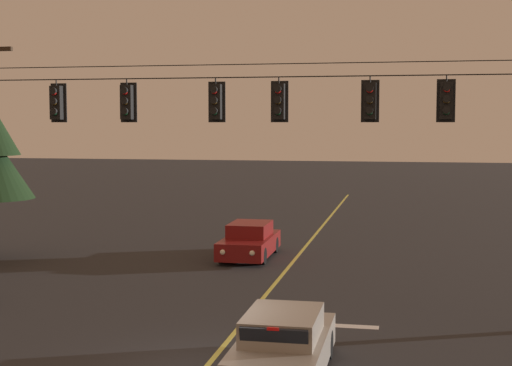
{
  "coord_description": "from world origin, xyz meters",
  "views": [
    {
      "loc": [
        4.25,
        -15.33,
        5.35
      ],
      "look_at": [
        0.0,
        5.91,
        3.62
      ],
      "focal_mm": 53.09,
      "sensor_mm": 36.0,
      "label": 1
    }
  ],
  "objects_px": {
    "traffic_light_left_inner": "(127,102)",
    "traffic_light_far_right": "(446,100)",
    "car_waiting_near_lane": "(283,346)",
    "car_oncoming_lead": "(249,241)",
    "traffic_light_centre": "(215,102)",
    "traffic_light_right_inner": "(279,101)",
    "traffic_light_rightmost": "(370,101)",
    "traffic_light_leftmost": "(56,103)"
  },
  "relations": [
    {
      "from": "traffic_light_rightmost",
      "to": "traffic_light_leftmost",
      "type": "bearing_deg",
      "value": 180.0
    },
    {
      "from": "traffic_light_left_inner",
      "to": "car_waiting_near_lane",
      "type": "bearing_deg",
      "value": -42.19
    },
    {
      "from": "traffic_light_rightmost",
      "to": "traffic_light_far_right",
      "type": "height_order",
      "value": "same"
    },
    {
      "from": "traffic_light_centre",
      "to": "traffic_light_far_right",
      "type": "distance_m",
      "value": 6.15
    },
    {
      "from": "car_oncoming_lead",
      "to": "car_waiting_near_lane",
      "type": "bearing_deg",
      "value": -75.29
    },
    {
      "from": "car_waiting_near_lane",
      "to": "car_oncoming_lead",
      "type": "height_order",
      "value": "same"
    },
    {
      "from": "traffic_light_centre",
      "to": "car_oncoming_lead",
      "type": "bearing_deg",
      "value": 95.84
    },
    {
      "from": "traffic_light_right_inner",
      "to": "traffic_light_left_inner",
      "type": "bearing_deg",
      "value": 180.0
    },
    {
      "from": "traffic_light_left_inner",
      "to": "traffic_light_centre",
      "type": "bearing_deg",
      "value": 0.0
    },
    {
      "from": "traffic_light_leftmost",
      "to": "traffic_light_left_inner",
      "type": "relative_size",
      "value": 1.0
    },
    {
      "from": "traffic_light_right_inner",
      "to": "traffic_light_far_right",
      "type": "relative_size",
      "value": 1.0
    },
    {
      "from": "traffic_light_left_inner",
      "to": "car_oncoming_lead",
      "type": "xyz_separation_m",
      "value": [
        1.66,
        8.9,
        -5.28
      ]
    },
    {
      "from": "traffic_light_rightmost",
      "to": "car_oncoming_lead",
      "type": "xyz_separation_m",
      "value": [
        -5.11,
        8.9,
        -5.28
      ]
    },
    {
      "from": "traffic_light_right_inner",
      "to": "traffic_light_centre",
      "type": "bearing_deg",
      "value": 180.0
    },
    {
      "from": "traffic_light_centre",
      "to": "traffic_light_far_right",
      "type": "height_order",
      "value": "same"
    },
    {
      "from": "traffic_light_leftmost",
      "to": "traffic_light_far_right",
      "type": "distance_m",
      "value": 10.86
    },
    {
      "from": "traffic_light_leftmost",
      "to": "traffic_light_far_right",
      "type": "height_order",
      "value": "same"
    },
    {
      "from": "traffic_light_leftmost",
      "to": "car_oncoming_lead",
      "type": "relative_size",
      "value": 0.28
    },
    {
      "from": "car_waiting_near_lane",
      "to": "traffic_light_far_right",
      "type": "bearing_deg",
      "value": 53.83
    },
    {
      "from": "traffic_light_centre",
      "to": "traffic_light_far_right",
      "type": "bearing_deg",
      "value": 0.0
    },
    {
      "from": "traffic_light_left_inner",
      "to": "traffic_light_far_right",
      "type": "height_order",
      "value": "same"
    },
    {
      "from": "traffic_light_rightmost",
      "to": "car_waiting_near_lane",
      "type": "distance_m",
      "value": 7.27
    },
    {
      "from": "traffic_light_left_inner",
      "to": "traffic_light_centre",
      "type": "relative_size",
      "value": 1.0
    },
    {
      "from": "traffic_light_centre",
      "to": "car_oncoming_lead",
      "type": "height_order",
      "value": "traffic_light_centre"
    },
    {
      "from": "traffic_light_left_inner",
      "to": "traffic_light_rightmost",
      "type": "bearing_deg",
      "value": 0.0
    },
    {
      "from": "traffic_light_leftmost",
      "to": "traffic_light_right_inner",
      "type": "xyz_separation_m",
      "value": [
        6.46,
        0.0,
        0.0
      ]
    },
    {
      "from": "car_oncoming_lead",
      "to": "traffic_light_leftmost",
      "type": "bearing_deg",
      "value": -113.1
    },
    {
      "from": "traffic_light_leftmost",
      "to": "traffic_light_far_right",
      "type": "relative_size",
      "value": 1.0
    },
    {
      "from": "traffic_light_leftmost",
      "to": "car_waiting_near_lane",
      "type": "height_order",
      "value": "traffic_light_leftmost"
    },
    {
      "from": "traffic_light_leftmost",
      "to": "traffic_light_centre",
      "type": "xyz_separation_m",
      "value": [
        4.71,
        0.0,
        0.0
      ]
    },
    {
      "from": "traffic_light_leftmost",
      "to": "car_waiting_near_lane",
      "type": "relative_size",
      "value": 0.28
    },
    {
      "from": "traffic_light_right_inner",
      "to": "traffic_light_rightmost",
      "type": "distance_m",
      "value": 2.44
    },
    {
      "from": "car_oncoming_lead",
      "to": "traffic_light_far_right",
      "type": "bearing_deg",
      "value": -51.55
    },
    {
      "from": "car_waiting_near_lane",
      "to": "traffic_light_rightmost",
      "type": "bearing_deg",
      "value": 72.26
    },
    {
      "from": "traffic_light_right_inner",
      "to": "traffic_light_rightmost",
      "type": "height_order",
      "value": "same"
    },
    {
      "from": "traffic_light_rightmost",
      "to": "car_waiting_near_lane",
      "type": "height_order",
      "value": "traffic_light_rightmost"
    },
    {
      "from": "traffic_light_left_inner",
      "to": "traffic_light_centre",
      "type": "height_order",
      "value": "same"
    },
    {
      "from": "car_oncoming_lead",
      "to": "traffic_light_left_inner",
      "type": "bearing_deg",
      "value": -100.59
    },
    {
      "from": "traffic_light_centre",
      "to": "traffic_light_right_inner",
      "type": "distance_m",
      "value": 1.76
    },
    {
      "from": "traffic_light_rightmost",
      "to": "traffic_light_far_right",
      "type": "distance_m",
      "value": 1.96
    },
    {
      "from": "traffic_light_centre",
      "to": "traffic_light_right_inner",
      "type": "bearing_deg",
      "value": 0.0
    },
    {
      "from": "traffic_light_leftmost",
      "to": "traffic_light_right_inner",
      "type": "distance_m",
      "value": 6.46
    }
  ]
}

